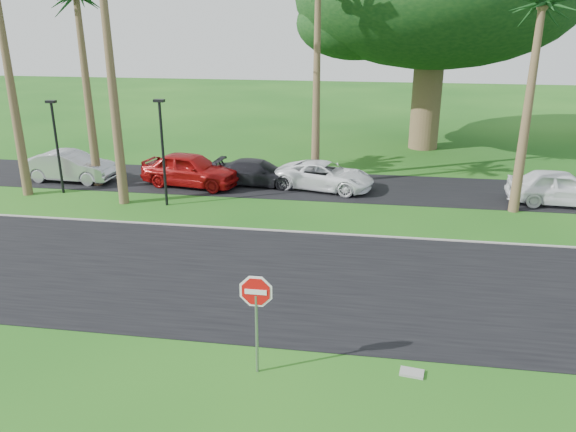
% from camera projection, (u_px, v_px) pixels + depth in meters
% --- Properties ---
extents(ground, '(120.00, 120.00, 0.00)m').
position_uv_depth(ground, '(262.00, 308.00, 16.08)').
color(ground, '#124A12').
rests_on(ground, ground).
extents(road, '(120.00, 8.00, 0.02)m').
position_uv_depth(road, '(274.00, 277.00, 17.94)').
color(road, black).
rests_on(road, ground).
extents(parking_strip, '(120.00, 5.00, 0.02)m').
position_uv_depth(parking_strip, '(312.00, 185.00, 27.71)').
color(parking_strip, black).
rests_on(parking_strip, ground).
extents(curb, '(120.00, 0.12, 0.06)m').
position_uv_depth(curb, '(293.00, 232.00, 21.70)').
color(curb, gray).
rests_on(curb, ground).
extents(stop_sign_near, '(1.05, 0.07, 2.62)m').
position_uv_depth(stop_sign_near, '(256.00, 304.00, 12.62)').
color(stop_sign_near, gray).
rests_on(stop_sign_near, ground).
extents(palm_right_near, '(5.00, 5.00, 9.50)m').
position_uv_depth(palm_right_near, '(542.00, 8.00, 21.33)').
color(palm_right_near, brown).
rests_on(palm_right_near, ground).
extents(streetlight_left, '(0.45, 0.25, 4.34)m').
position_uv_depth(streetlight_left, '(56.00, 141.00, 25.75)').
color(streetlight_left, black).
rests_on(streetlight_left, ground).
extents(streetlight_right, '(0.45, 0.25, 4.64)m').
position_uv_depth(streetlight_right, '(163.00, 146.00, 23.97)').
color(streetlight_right, black).
rests_on(streetlight_right, ground).
extents(car_silver, '(4.63, 1.78, 1.51)m').
position_uv_depth(car_silver, '(70.00, 167.00, 28.22)').
color(car_silver, '#A5A6AC').
rests_on(car_silver, ground).
extents(car_red, '(5.11, 2.75, 1.65)m').
position_uv_depth(car_red, '(191.00, 170.00, 27.37)').
color(car_red, maroon).
rests_on(car_red, ground).
extents(car_dark, '(4.35, 1.95, 1.24)m').
position_uv_depth(car_dark, '(258.00, 173.00, 27.61)').
color(car_dark, black).
rests_on(car_dark, ground).
extents(car_minivan, '(5.08, 3.19, 1.31)m').
position_uv_depth(car_minivan, '(325.00, 176.00, 26.93)').
color(car_minivan, white).
rests_on(car_minivan, ground).
extents(car_pickup, '(4.61, 2.05, 1.54)m').
position_uv_depth(car_pickup, '(561.00, 188.00, 24.67)').
color(car_pickup, white).
rests_on(car_pickup, ground).
extents(utility_slab, '(0.60, 0.43, 0.06)m').
position_uv_depth(utility_slab, '(412.00, 373.00, 13.11)').
color(utility_slab, gray).
rests_on(utility_slab, ground).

